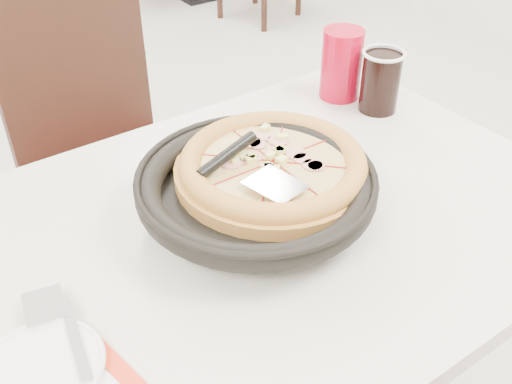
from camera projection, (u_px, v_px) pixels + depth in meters
floor at (36, 350)px, 1.74m from camera, size 7.00×7.00×0.00m
main_table at (250, 361)px, 1.25m from camera, size 1.23×0.84×0.75m
chair_far at (117, 171)px, 1.64m from camera, size 0.43×0.43×0.95m
trivet at (261, 198)px, 1.06m from camera, size 0.14×0.14×0.04m
pizza_pan at (256, 196)px, 1.02m from camera, size 0.36×0.36×0.01m
pizza at (273, 171)px, 1.05m from camera, size 0.36×0.36×0.02m
pizza_server at (275, 184)px, 0.96m from camera, size 0.09×0.10×0.00m
side_plate at (43, 369)px, 0.78m from camera, size 0.16×0.16×0.01m
fork at (74, 335)px, 0.81m from camera, size 0.04×0.16×0.00m
cola_glass at (380, 83)px, 1.32m from camera, size 0.09×0.09×0.13m
red_cup at (341, 64)px, 1.36m from camera, size 0.10×0.10×0.16m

